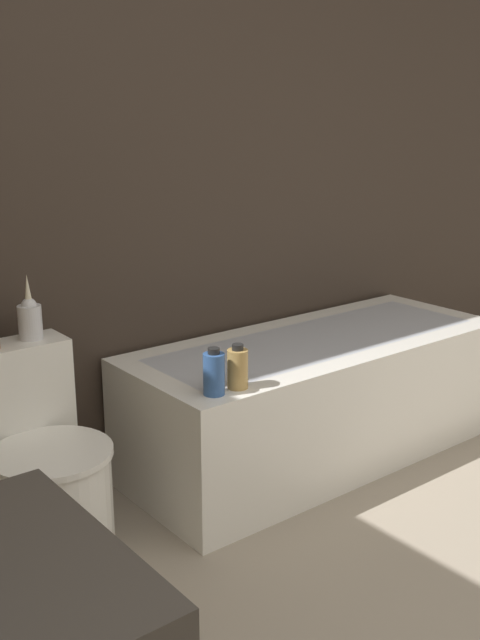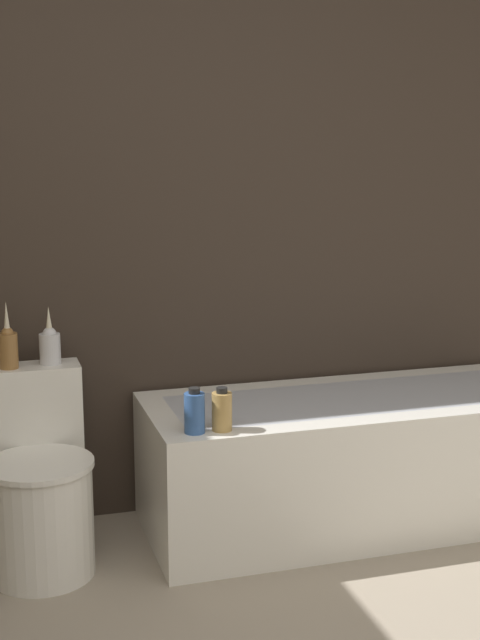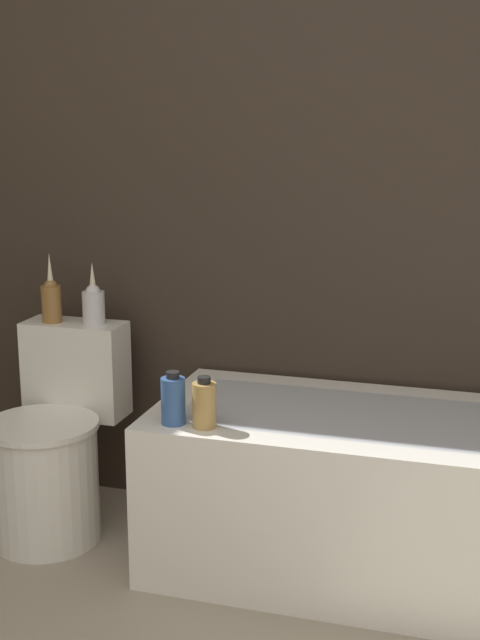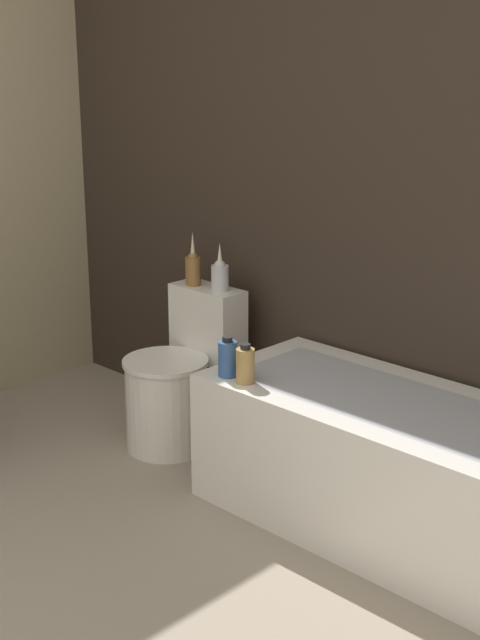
% 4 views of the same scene
% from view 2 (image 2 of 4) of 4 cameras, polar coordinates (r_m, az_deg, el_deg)
% --- Properties ---
extents(wall_back_tiled, '(6.40, 0.06, 2.60)m').
position_cam_2_polar(wall_back_tiled, '(3.60, -5.24, 7.71)').
color(wall_back_tiled, '#332821').
rests_on(wall_back_tiled, ground_plane).
extents(bathtub, '(1.67, 0.66, 0.53)m').
position_cam_2_polar(bathtub, '(3.67, 7.25, -8.81)').
color(bathtub, white).
rests_on(bathtub, ground).
extents(toilet, '(0.39, 0.54, 0.71)m').
position_cam_2_polar(toilet, '(3.35, -12.74, -10.49)').
color(toilet, white).
rests_on(toilet, ground).
extents(vase_gold, '(0.07, 0.07, 0.25)m').
position_cam_2_polar(vase_gold, '(3.37, -14.63, -1.61)').
color(vase_gold, olive).
rests_on(vase_gold, toilet).
extents(vase_silver, '(0.08, 0.08, 0.22)m').
position_cam_2_polar(vase_silver, '(3.40, -12.08, -1.53)').
color(vase_silver, silver).
rests_on(vase_silver, toilet).
extents(shampoo_bottle_tall, '(0.07, 0.07, 0.16)m').
position_cam_2_polar(shampoo_bottle_tall, '(3.13, -2.93, -5.91)').
color(shampoo_bottle_tall, '#335999').
rests_on(shampoo_bottle_tall, bathtub).
extents(shampoo_bottle_short, '(0.07, 0.07, 0.16)m').
position_cam_2_polar(shampoo_bottle_short, '(3.15, -1.16, -5.83)').
color(shampoo_bottle_short, tan).
rests_on(shampoo_bottle_short, bathtub).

